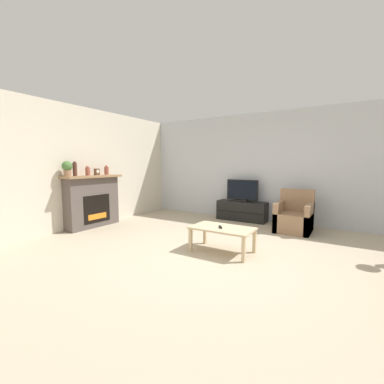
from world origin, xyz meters
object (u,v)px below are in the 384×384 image
Objects in this scene: tv at (242,191)px; armchair at (294,218)px; remote at (220,227)px; tv_stand at (242,211)px; mantel_vase_left at (75,169)px; mantel_vase_right at (106,170)px; mantel_vase_centre_left at (88,171)px; mantel_clock at (97,172)px; coffee_table at (222,230)px; fireplace at (92,201)px; potted_plant at (67,168)px.

tv is 1.47m from armchair.
tv is 5.51× the size of remote.
armchair is at bearing -17.34° from tv_stand.
mantel_vase_left is 1.40× the size of mantel_vase_right.
mantel_clock is at bearing 89.82° from mantel_vase_centre_left.
mantel_vase_right is at bearing -157.88° from armchair.
tv is at bearing 37.59° from mantel_vase_right.
mantel_vase_left is at bearing -90.08° from mantel_clock.
mantel_vase_centre_left reaches higher than remote.
mantel_vase_right is at bearing 172.93° from coffee_table.
coffee_table is at bearing 7.36° from mantel_vase_left.
mantel_vase_left is 4.77m from armchair.
coffee_table is at bearing 1.96° from mantel_vase_centre_left.
mantel_vase_right is at bearing 90.00° from mantel_vase_centre_left.
tv_stand reaches higher than coffee_table.
mantel_vase_right is at bearing -142.38° from tv_stand.
mantel_vase_left reaches higher than tv_stand.
mantel_vase_right is at bearing 87.65° from fireplace.
fireplace is 4.48m from armchair.
mantel_vase_right is (0.02, 0.41, 0.68)m from fireplace.
tv_stand is at bearing 42.62° from fireplace.
tv is at bearing 71.41° from remote.
tv is at bearing 43.96° from mantel_vase_centre_left.
armchair is (3.97, 1.61, -0.99)m from mantel_vase_right.
potted_plant is (0.02, -0.58, 0.76)m from fireplace.
potted_plant is at bearing -88.34° from fireplace.
armchair is at bearing 22.12° from mantel_vase_right.
mantel_vase_left reaches higher than coffee_table.
mantel_clock is at bearing 89.94° from potted_plant.
tv_stand is (2.63, 2.30, -1.01)m from mantel_clock.
coffee_table is at bearing -76.10° from tv_stand.
tv is at bearing 48.89° from potted_plant.
tv is (2.64, 2.85, -0.58)m from mantel_vase_left.
armchair is (3.99, 2.02, -0.31)m from fireplace.
mantel_vase_right is 3.37m from tv.
mantel_clock reaches higher than armchair.
fireplace is 0.67m from mantel_clock.
mantel_vase_left is at bearing -87.65° from fireplace.
tv is at bearing 47.23° from mantel_vase_left.
potted_plant is 0.25× the size of tv_stand.
mantel_vase_left and potted_plant have the same top height.
potted_plant reaches higher than mantel_vase_right.
tv_stand is at bearing 103.90° from coffee_table.
mantel_vase_left is 0.31m from mantel_vase_centre_left.
potted_plant reaches higher than remote.
tv is 0.82× the size of coffee_table.
coffee_table is (0.60, -2.43, -0.39)m from tv.
armchair is (3.97, 1.89, -0.97)m from mantel_clock.
fireplace is 3.61m from tv.
mantel_vase_right is 4.40m from armchair.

